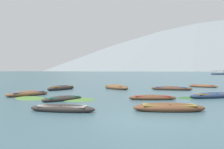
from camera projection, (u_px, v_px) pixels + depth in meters
ground_plane at (106, 71)px, 1509.20m from camera, size 6000.00×6000.00×0.00m
mountain_1 at (9, 38)px, 1681.33m from camera, size 1259.59×1259.59×458.59m
mountain_2 at (132, 48)px, 1703.02m from camera, size 1340.79×1340.79×328.57m
mountain_3 at (200, 33)px, 1615.65m from camera, size 2155.49×2155.49×514.71m
rowboat_0 at (214, 96)px, 18.55m from camera, size 4.43×2.14×0.54m
rowboat_1 at (62, 99)px, 16.80m from camera, size 2.98×2.82×0.42m
rowboat_3 at (116, 87)px, 27.35m from camera, size 3.36×3.99×0.66m
rowboat_5 at (169, 108)px, 12.42m from camera, size 3.76×1.35×0.54m
rowboat_6 at (28, 94)px, 20.07m from camera, size 3.39×3.48×0.52m
rowboat_7 at (171, 88)px, 26.09m from camera, size 4.47×2.49×0.51m
rowboat_8 at (61, 88)px, 26.44m from camera, size 3.17×4.00×0.61m
rowboat_9 at (152, 98)px, 17.37m from camera, size 3.47×1.05×0.44m
rowboat_10 at (203, 86)px, 30.41m from camera, size 3.47×2.82×0.45m
rowboat_12 at (62, 109)px, 12.28m from camera, size 3.57×1.57×0.48m
ferry_0 at (220, 74)px, 127.16m from camera, size 8.85×4.83×2.54m
weed_patch_0 at (30, 98)px, 18.20m from camera, size 3.45×3.77×0.14m
weed_patch_1 at (76, 100)px, 17.41m from camera, size 4.02×3.94×0.14m
weed_patch_2 at (187, 98)px, 18.39m from camera, size 2.16×2.22×0.14m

